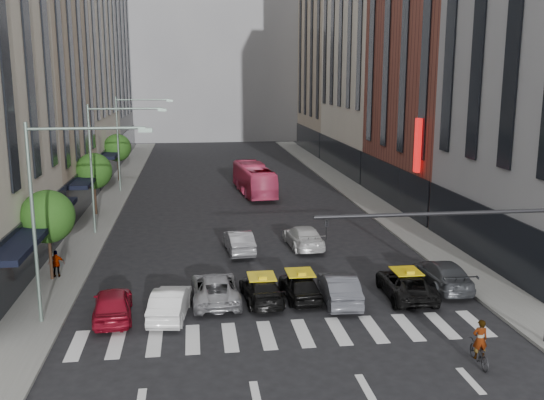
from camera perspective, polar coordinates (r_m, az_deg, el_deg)
name	(u,v)px	position (r m, az deg, el deg)	size (l,w,h in m)	color
ground	(295,349)	(25.79, 2.18, -13.82)	(160.00, 160.00, 0.00)	black
sidewalk_left	(107,205)	(54.60, -15.28, -0.42)	(3.00, 96.00, 0.15)	slate
sidewalk_right	(363,198)	(56.26, 8.60, 0.22)	(3.00, 96.00, 0.15)	slate
building_left_b	(23,64)	(52.59, -22.35, 11.78)	(8.00, 16.00, 24.00)	tan
building_left_c	(64,9)	(70.50, -18.96, 16.66)	(8.00, 20.00, 36.00)	beige
building_left_d	(94,46)	(88.99, -16.42, 13.70)	(8.00, 18.00, 30.00)	gray
building_right_b	(442,52)	(54.22, 15.68, 13.24)	(8.00, 18.00, 26.00)	brown
building_right_d	(336,55)	(90.47, 6.04, 13.42)	(8.00, 18.00, 28.00)	tan
building_far	(213,35)	(108.24, -5.61, 15.24)	(30.00, 10.00, 36.00)	gray
tree_near	(48,217)	(34.66, -20.36, -1.48)	(2.88, 2.88, 4.95)	black
tree_mid	(94,171)	(50.12, -16.43, 2.63)	(2.88, 2.88, 4.95)	black
tree_far	(117,148)	(65.83, -14.35, 4.79)	(2.88, 2.88, 4.95)	black
streetlamp_near	(54,196)	(28.10, -19.82, 0.32)	(5.38, 0.25, 9.00)	gray
streetlamp_mid	(104,152)	(43.68, -15.49, 4.40)	(5.38, 0.25, 9.00)	gray
streetlamp_far	(128,131)	(59.48, -13.43, 6.32)	(5.38, 0.25, 9.00)	gray
traffic_signal	(490,244)	(25.73, 19.84, -3.96)	(10.10, 0.20, 6.00)	black
liberty_sign	(418,145)	(46.32, 13.56, 5.01)	(0.30, 0.70, 4.00)	red
car_red	(113,304)	(29.33, -14.76, -9.42)	(1.74, 4.33, 1.48)	maroon
car_white_front	(170,303)	(28.97, -9.55, -9.51)	(1.51, 4.32, 1.42)	white
car_silver	(215,288)	(30.60, -5.38, -8.27)	(2.30, 4.99, 1.39)	#97979C
taxi_left	(262,289)	(30.50, -0.99, -8.38)	(1.80, 4.43, 1.28)	black
taxi_center	(300,286)	(30.85, 2.64, -8.08)	(1.61, 4.01, 1.36)	black
car_grey_mid	(339,288)	(30.53, 6.32, -8.23)	(1.57, 4.52, 1.49)	#494A51
taxi_right	(406,284)	(31.81, 12.48, -7.75)	(2.24, 4.87, 1.35)	black
car_grey_curb	(442,274)	(33.63, 15.73, -6.75)	(2.05, 5.03, 1.46)	#3C3F44
car_row2_left	(239,241)	(38.71, -3.12, -3.91)	(1.53, 4.38, 1.44)	#A6A5AA
car_row2_right	(303,237)	(39.80, 2.97, -3.47)	(2.02, 4.98, 1.44)	silver
bus	(254,179)	(57.48, -1.71, 1.96)	(2.41, 10.28, 2.86)	#E3426F
motorcycle	(479,353)	(25.63, 18.90, -13.48)	(0.63, 1.81, 0.95)	black
rider	(481,322)	(25.13, 19.10, -10.83)	(0.59, 0.39, 1.61)	gray
pedestrian_far	(56,264)	(35.58, -19.63, -5.67)	(0.89, 0.37, 1.52)	gray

